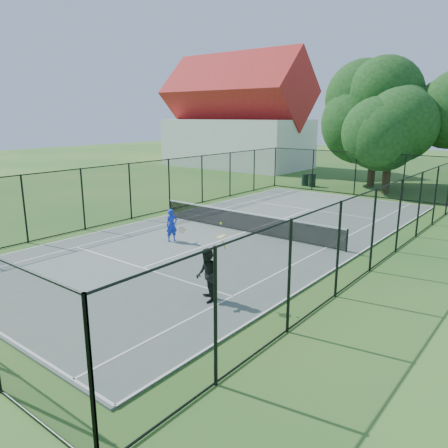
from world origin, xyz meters
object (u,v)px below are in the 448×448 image
Objects in this scene: trash_bin_left at (305,180)px; player_blue at (172,225)px; player_black at (207,275)px; trash_bin_right at (312,180)px; tennis_net at (246,221)px.

player_blue is at bearing -80.14° from trash_bin_left.
player_blue is 0.61× the size of player_black.
trash_bin_right is (0.72, -0.21, 0.05)m from trash_bin_left.
player_blue is at bearing -116.33° from tennis_net.
player_black is (5.32, -3.86, 0.09)m from player_blue.
player_black is at bearing -62.48° from tennis_net.
trash_bin_left is at bearing 111.17° from player_black.
player_blue is (-1.61, -3.26, 0.20)m from tennis_net.
player_blue is at bearing -82.31° from trash_bin_right.
player_blue is (3.11, -17.92, 0.30)m from trash_bin_left.
tennis_net reaches higher than trash_bin_left.
trash_bin_left is 0.75m from trash_bin_right.
trash_bin_right is at bearing 97.69° from player_blue.
tennis_net is 9.75× the size of trash_bin_right.
trash_bin_right is 0.72× the size of player_blue.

